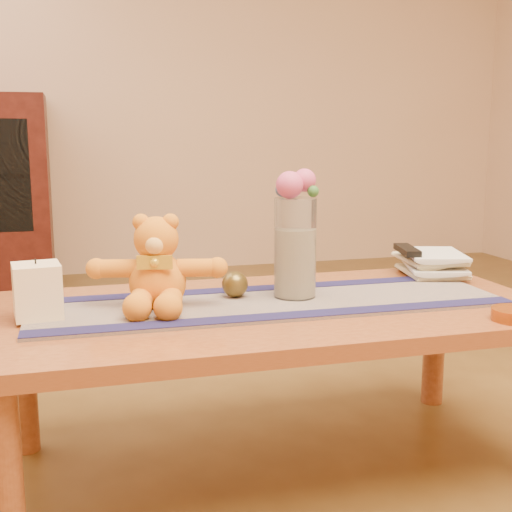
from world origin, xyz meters
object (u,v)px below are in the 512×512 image
object	(u,v)px
pillar_candle	(37,291)
bronze_ball	(235,284)
book_bottom	(405,273)
glass_vase	(295,248)
tv_remote	(407,250)
teddy_bear	(157,263)

from	to	relation	value
pillar_candle	bronze_ball	size ratio (longest dim) A/B	1.84
bronze_ball	book_bottom	distance (m)	0.59
bronze_ball	book_bottom	world-z (taller)	bronze_ball
glass_vase	bronze_ball	distance (m)	0.18
pillar_candle	glass_vase	size ratio (longest dim) A/B	0.49
bronze_ball	book_bottom	xyz separation A→B (m)	(0.57, 0.14, -0.03)
pillar_candle	tv_remote	distance (m)	1.08
tv_remote	glass_vase	bearing A→B (deg)	-144.74
teddy_bear	bronze_ball	bearing A→B (deg)	22.82
glass_vase	book_bottom	size ratio (longest dim) A/B	1.17
bronze_ball	tv_remote	world-z (taller)	tv_remote
teddy_bear	book_bottom	xyz separation A→B (m)	(0.78, 0.18, -0.11)
pillar_candle	glass_vase	bearing A→B (deg)	2.56
pillar_candle	bronze_ball	xyz separation A→B (m)	(0.49, 0.07, -0.03)
teddy_bear	pillar_candle	bearing A→B (deg)	-161.20
glass_vase	book_bottom	distance (m)	0.47
bronze_ball	book_bottom	bearing A→B (deg)	13.93
glass_vase	bronze_ball	xyz separation A→B (m)	(-0.15, 0.04, -0.10)
pillar_candle	tv_remote	bearing A→B (deg)	10.54
pillar_candle	glass_vase	world-z (taller)	glass_vase
book_bottom	tv_remote	bearing A→B (deg)	-93.00
teddy_bear	glass_vase	bearing A→B (deg)	12.90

